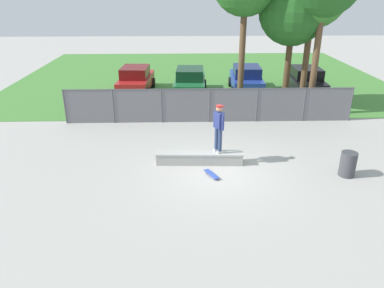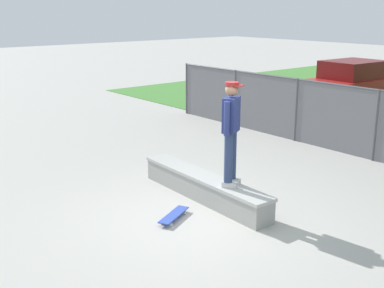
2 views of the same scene
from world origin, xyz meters
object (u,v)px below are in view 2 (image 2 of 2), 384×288
(skateboard, at_px, (174,215))
(car_red, at_px, (354,83))
(skateboarder, at_px, (231,129))
(concrete_ledge, at_px, (204,187))

(skateboard, bearing_deg, car_red, 108.99)
(skateboarder, xyz_separation_m, car_red, (-4.21, 10.31, -0.66))
(concrete_ledge, bearing_deg, skateboard, -69.38)
(skateboarder, bearing_deg, car_red, 112.22)
(car_red, bearing_deg, skateboard, -71.01)
(concrete_ledge, bearing_deg, skateboarder, -0.06)
(concrete_ledge, relative_size, car_red, 0.77)
(concrete_ledge, distance_m, skateboarder, 1.44)
(skateboarder, height_order, car_red, skateboarder)
(concrete_ledge, distance_m, skateboard, 1.10)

